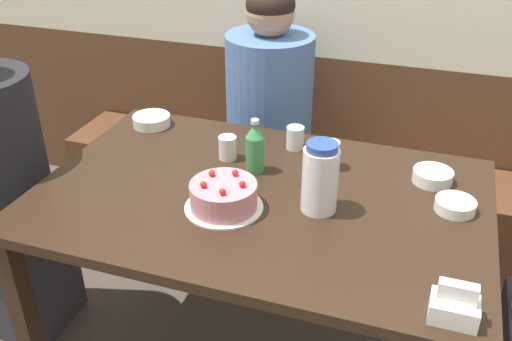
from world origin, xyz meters
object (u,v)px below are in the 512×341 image
object	(u,v)px
birthday_cake	(224,196)
glass_shot_small	(295,138)
person_grey_tee	(269,129)
person_pale_blue_shirt	(0,192)
water_pitcher	(320,178)
glass_water_tall	(330,155)
napkin_holder	(455,306)
glass_tumbler_short	(228,148)
soju_bottle	(255,147)
bowl_rice_small	(152,120)
bowl_side_dish	(433,176)
bowl_soup_white	(455,205)
bench_seat	(314,200)

from	to	relation	value
birthday_cake	glass_shot_small	xyz separation A→B (m)	(0.10, 0.45, -0.00)
person_grey_tee	person_pale_blue_shirt	bearing A→B (deg)	-43.39
water_pitcher	glass_water_tall	world-z (taller)	water_pitcher
water_pitcher	glass_shot_small	distance (m)	0.41
water_pitcher	glass_shot_small	bearing A→B (deg)	115.51
birthday_cake	napkin_holder	xyz separation A→B (m)	(0.68, -0.26, -0.00)
glass_tumbler_short	person_pale_blue_shirt	xyz separation A→B (m)	(-0.79, -0.28, -0.18)
water_pitcher	glass_shot_small	size ratio (longest dim) A/B	2.66
napkin_holder	person_grey_tee	world-z (taller)	person_grey_tee
water_pitcher	person_grey_tee	distance (m)	0.88
birthday_cake	person_grey_tee	size ratio (longest dim) A/B	0.20
soju_bottle	birthday_cake	bearing A→B (deg)	-93.47
bowl_rice_small	person_grey_tee	bearing A→B (deg)	46.15
glass_water_tall	glass_shot_small	size ratio (longest dim) A/B	1.16
soju_bottle	napkin_holder	distance (m)	0.84
bowl_side_dish	bowl_rice_small	bearing A→B (deg)	174.98
birthday_cake	bowl_soup_white	bearing A→B (deg)	17.63
water_pitcher	bowl_soup_white	bearing A→B (deg)	17.46
glass_shot_small	bowl_side_dish	bearing A→B (deg)	-10.06
napkin_holder	glass_shot_small	bearing A→B (deg)	128.80
birthday_cake	napkin_holder	size ratio (longest dim) A/B	2.18
glass_water_tall	glass_tumbler_short	size ratio (longest dim) A/B	1.16
bowl_soup_white	glass_water_tall	distance (m)	0.44
bowl_side_dish	napkin_holder	bearing A→B (deg)	-82.17
glass_tumbler_short	bench_seat	bearing A→B (deg)	74.31
bench_seat	birthday_cake	distance (m)	1.11
soju_bottle	person_pale_blue_shirt	distance (m)	0.96
water_pitcher	glass_shot_small	xyz separation A→B (m)	(-0.17, 0.36, -0.07)
bowl_soup_white	glass_water_tall	xyz separation A→B (m)	(-0.42, 0.14, 0.03)
napkin_holder	bowl_rice_small	distance (m)	1.37
soju_bottle	glass_tumbler_short	xyz separation A→B (m)	(-0.12, 0.05, -0.05)
birthday_cake	person_pale_blue_shirt	xyz separation A→B (m)	(-0.89, 0.03, -0.18)
napkin_holder	bowl_side_dish	xyz separation A→B (m)	(-0.09, 0.63, -0.02)
glass_water_tall	soju_bottle	bearing A→B (deg)	-155.96
birthday_cake	bowl_side_dish	bearing A→B (deg)	31.79
water_pitcher	glass_tumbler_short	distance (m)	0.44
napkin_holder	person_grey_tee	distance (m)	1.37
birthday_cake	glass_water_tall	size ratio (longest dim) A/B	2.48
bowl_rice_small	glass_water_tall	bearing A→B (deg)	-8.30
soju_bottle	bowl_soup_white	xyz separation A→B (m)	(0.65, -0.04, -0.07)
bowl_rice_small	person_pale_blue_shirt	bearing A→B (deg)	-132.99
glass_tumbler_short	bowl_soup_white	bearing A→B (deg)	-6.62
glass_water_tall	napkin_holder	bearing A→B (deg)	-55.29
napkin_holder	bowl_soup_white	world-z (taller)	napkin_holder
napkin_holder	bowl_side_dish	distance (m)	0.64
soju_bottle	glass_tumbler_short	world-z (taller)	soju_bottle
water_pitcher	bowl_side_dish	world-z (taller)	water_pitcher
glass_water_tall	glass_shot_small	distance (m)	0.18
bowl_soup_white	person_grey_tee	distance (m)	1.02
napkin_holder	bowl_side_dish	size ratio (longest dim) A/B	0.85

